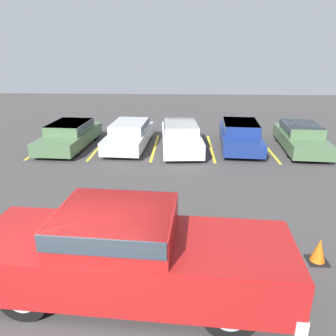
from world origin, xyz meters
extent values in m
plane|color=#423F3F|center=(0.00, 0.00, 0.00)|extent=(60.00, 60.00, 0.00)
cube|color=yellow|center=(-5.07, 10.96, 0.00)|extent=(0.12, 4.50, 0.01)
cube|color=yellow|center=(-2.35, 10.96, 0.00)|extent=(0.12, 4.50, 0.01)
cube|color=yellow|center=(0.37, 10.96, 0.00)|extent=(0.12, 4.50, 0.01)
cube|color=yellow|center=(3.09, 10.96, 0.00)|extent=(0.12, 4.50, 0.01)
cube|color=yellow|center=(5.81, 10.96, 0.00)|extent=(0.12, 4.50, 0.01)
cube|color=yellow|center=(8.53, 10.96, 0.00)|extent=(0.12, 4.50, 0.01)
cube|color=#A51919|center=(0.81, 0.95, 0.75)|extent=(6.08, 2.38, 0.94)
cube|color=#A51919|center=(0.51, 0.97, 1.50)|extent=(2.26, 1.97, 0.57)
cube|color=#2D3842|center=(0.51, 0.97, 1.63)|extent=(2.22, 2.03, 0.31)
cube|color=#A51919|center=(2.68, 0.83, 1.17)|extent=(2.32, 2.06, 0.13)
cube|color=silver|center=(3.70, 0.76, 0.40)|extent=(0.33, 2.05, 0.28)
cylinder|color=black|center=(2.64, 1.66, 0.47)|extent=(0.95, 0.36, 0.93)
cylinder|color=#ADADB2|center=(2.64, 1.66, 0.47)|extent=(0.53, 0.35, 0.51)
cylinder|color=black|center=(2.54, 0.01, 0.47)|extent=(0.95, 0.36, 0.93)
cylinder|color=#ADADB2|center=(2.54, 0.01, 0.47)|extent=(0.53, 0.35, 0.51)
cylinder|color=black|center=(-0.93, 1.89, 0.47)|extent=(0.95, 0.36, 0.93)
cylinder|color=#ADADB2|center=(-0.93, 1.89, 0.47)|extent=(0.53, 0.35, 0.51)
cylinder|color=black|center=(-1.03, 0.24, 0.47)|extent=(0.95, 0.36, 0.93)
cylinder|color=#ADADB2|center=(-1.03, 0.24, 0.47)|extent=(0.53, 0.35, 0.51)
cube|color=#4C6B47|center=(-3.73, 10.82, 0.46)|extent=(2.08, 4.68, 0.57)
cube|color=#4C6B47|center=(-3.72, 10.91, 0.97)|extent=(1.74, 2.47, 0.44)
cube|color=#2D3842|center=(-3.72, 10.91, 1.05)|extent=(1.81, 2.43, 0.27)
cylinder|color=black|center=(-3.01, 9.45, 0.32)|extent=(0.25, 0.65, 0.64)
cylinder|color=#ADADB2|center=(-3.01, 9.45, 0.32)|extent=(0.25, 0.36, 0.35)
cylinder|color=black|center=(-4.59, 9.54, 0.32)|extent=(0.25, 0.65, 0.64)
cylinder|color=#ADADB2|center=(-4.59, 9.54, 0.32)|extent=(0.25, 0.36, 0.35)
cylinder|color=black|center=(-2.87, 12.10, 0.32)|extent=(0.25, 0.65, 0.64)
cylinder|color=#ADADB2|center=(-2.87, 12.10, 0.32)|extent=(0.25, 0.36, 0.35)
cylinder|color=black|center=(-4.44, 12.19, 0.32)|extent=(0.25, 0.65, 0.64)
cylinder|color=#ADADB2|center=(-4.44, 12.19, 0.32)|extent=(0.25, 0.36, 0.35)
cube|color=#B7BABF|center=(-0.86, 11.00, 0.47)|extent=(1.98, 4.60, 0.59)
cube|color=#B7BABF|center=(-0.85, 11.09, 0.99)|extent=(1.65, 2.43, 0.44)
cube|color=#2D3842|center=(-0.85, 11.09, 1.07)|extent=(1.72, 2.38, 0.27)
cylinder|color=black|center=(-0.18, 9.65, 0.32)|extent=(0.25, 0.64, 0.63)
cylinder|color=#ADADB2|center=(-0.18, 9.65, 0.32)|extent=(0.25, 0.36, 0.35)
cylinder|color=black|center=(-1.67, 9.73, 0.32)|extent=(0.25, 0.64, 0.63)
cylinder|color=#ADADB2|center=(-1.67, 9.73, 0.32)|extent=(0.25, 0.36, 0.35)
cylinder|color=black|center=(-0.04, 12.27, 0.32)|extent=(0.25, 0.64, 0.63)
cylinder|color=#ADADB2|center=(-0.04, 12.27, 0.32)|extent=(0.25, 0.36, 0.35)
cylinder|color=black|center=(-1.53, 12.35, 0.32)|extent=(0.25, 0.64, 0.63)
cylinder|color=#ADADB2|center=(-1.53, 12.35, 0.32)|extent=(0.25, 0.36, 0.35)
cube|color=silver|center=(1.62, 10.77, 0.49)|extent=(2.06, 4.74, 0.65)
cube|color=silver|center=(1.62, 10.86, 1.02)|extent=(1.69, 2.51, 0.41)
cube|color=#2D3842|center=(1.62, 10.86, 1.10)|extent=(1.75, 2.47, 0.25)
cylinder|color=black|center=(2.45, 9.48, 0.30)|extent=(0.28, 0.62, 0.61)
cylinder|color=#ADADB2|center=(2.45, 9.48, 0.30)|extent=(0.27, 0.35, 0.33)
cylinder|color=black|center=(1.00, 9.37, 0.30)|extent=(0.28, 0.62, 0.61)
cylinder|color=#ADADB2|center=(1.00, 9.37, 0.30)|extent=(0.27, 0.35, 0.33)
cylinder|color=black|center=(2.25, 12.16, 0.30)|extent=(0.28, 0.62, 0.61)
cylinder|color=#ADADB2|center=(2.25, 12.16, 0.30)|extent=(0.27, 0.35, 0.33)
cylinder|color=black|center=(0.80, 12.05, 0.30)|extent=(0.28, 0.62, 0.61)
cylinder|color=#ADADB2|center=(0.80, 12.05, 0.30)|extent=(0.27, 0.35, 0.33)
cube|color=navy|center=(4.47, 11.15, 0.47)|extent=(2.10, 4.74, 0.57)
cube|color=navy|center=(4.48, 11.24, 0.99)|extent=(1.73, 2.51, 0.48)
cube|color=#2D3842|center=(4.48, 11.24, 1.08)|extent=(1.80, 2.47, 0.29)
cylinder|color=black|center=(5.14, 9.76, 0.33)|extent=(0.28, 0.68, 0.67)
cylinder|color=#ADADB2|center=(5.14, 9.76, 0.33)|extent=(0.27, 0.38, 0.37)
cylinder|color=black|center=(3.62, 9.86, 0.33)|extent=(0.28, 0.68, 0.67)
cylinder|color=#ADADB2|center=(3.62, 9.86, 0.33)|extent=(0.27, 0.38, 0.37)
cylinder|color=black|center=(5.32, 12.44, 0.33)|extent=(0.28, 0.68, 0.67)
cylinder|color=#ADADB2|center=(5.32, 12.44, 0.33)|extent=(0.27, 0.38, 0.37)
cylinder|color=black|center=(3.81, 12.54, 0.33)|extent=(0.28, 0.68, 0.67)
cylinder|color=#ADADB2|center=(3.81, 12.54, 0.33)|extent=(0.27, 0.38, 0.37)
cube|color=#4C6B47|center=(7.28, 10.94, 0.46)|extent=(2.04, 4.78, 0.57)
cube|color=#4C6B47|center=(7.28, 11.03, 0.98)|extent=(1.67, 2.53, 0.46)
cube|color=#2D3842|center=(7.28, 11.03, 1.07)|extent=(1.74, 2.49, 0.28)
cylinder|color=black|center=(7.91, 9.54, 0.32)|extent=(0.25, 0.65, 0.63)
cylinder|color=#ADADB2|center=(7.91, 9.54, 0.32)|extent=(0.24, 0.36, 0.35)
cylinder|color=black|center=(6.44, 9.64, 0.32)|extent=(0.25, 0.65, 0.63)
cylinder|color=#ADADB2|center=(6.44, 9.64, 0.32)|extent=(0.24, 0.36, 0.35)
cylinder|color=black|center=(8.11, 12.24, 0.32)|extent=(0.25, 0.65, 0.63)
cylinder|color=#ADADB2|center=(8.11, 12.24, 0.32)|extent=(0.24, 0.36, 0.35)
cylinder|color=black|center=(6.64, 12.35, 0.32)|extent=(0.25, 0.65, 0.63)
cylinder|color=#ADADB2|center=(6.64, 12.35, 0.32)|extent=(0.24, 0.36, 0.35)
cube|color=black|center=(4.81, 2.11, 0.01)|extent=(0.45, 0.45, 0.03)
cone|color=orange|center=(4.81, 2.11, 0.29)|extent=(0.34, 0.34, 0.58)
camera|label=1|loc=(1.71, -4.27, 4.57)|focal=35.00mm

